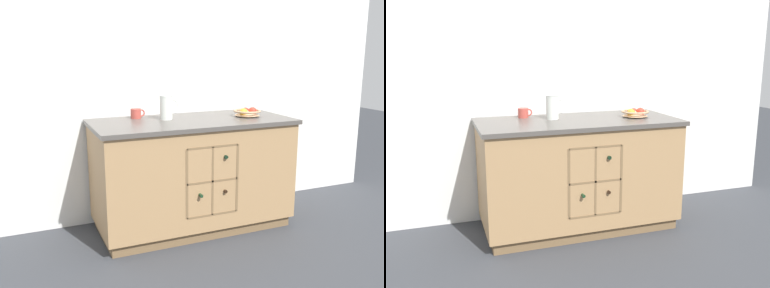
% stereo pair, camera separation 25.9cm
% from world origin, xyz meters
% --- Properties ---
extents(ground_plane, '(14.00, 14.00, 0.00)m').
position_xyz_m(ground_plane, '(0.00, 0.00, 0.00)').
color(ground_plane, '#383A3F').
extents(back_wall, '(4.40, 0.06, 2.55)m').
position_xyz_m(back_wall, '(0.00, 0.43, 1.27)').
color(back_wall, white).
rests_on(back_wall, ground_plane).
extents(kitchen_island, '(1.65, 0.77, 0.94)m').
position_xyz_m(kitchen_island, '(0.00, -0.00, 0.47)').
color(kitchen_island, brown).
rests_on(kitchen_island, ground_plane).
extents(fruit_bowl, '(0.23, 0.23, 0.08)m').
position_xyz_m(fruit_bowl, '(0.51, -0.03, 0.97)').
color(fruit_bowl, tan).
rests_on(fruit_bowl, kitchen_island).
extents(white_pitcher, '(0.17, 0.11, 0.20)m').
position_xyz_m(white_pitcher, '(-0.19, 0.09, 1.04)').
color(white_pitcher, silver).
rests_on(white_pitcher, kitchen_island).
extents(ceramic_mug, '(0.12, 0.09, 0.08)m').
position_xyz_m(ceramic_mug, '(-0.40, 0.25, 0.98)').
color(ceramic_mug, '#B7473D').
rests_on(ceramic_mug, kitchen_island).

